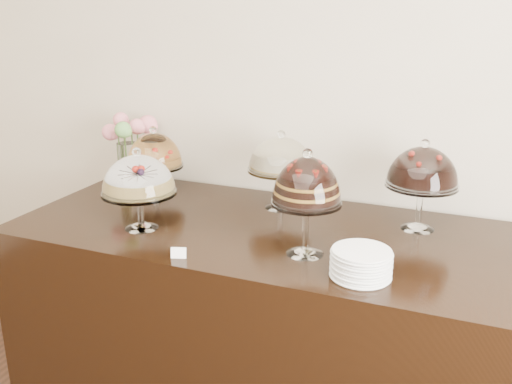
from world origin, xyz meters
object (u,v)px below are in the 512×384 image
at_px(display_counter, 260,316).
at_px(cake_stand_choco_layer, 307,185).
at_px(cake_stand_dark_choco, 423,170).
at_px(cake_stand_fruit_tart, 154,153).
at_px(plate_stack, 361,264).
at_px(cake_stand_cheesecake, 281,157).
at_px(flower_vase, 129,142).
at_px(cake_stand_sugar_sponge, 138,178).

height_order(display_counter, cake_stand_choco_layer, cake_stand_choco_layer).
height_order(cake_stand_dark_choco, cake_stand_fruit_tart, cake_stand_dark_choco).
bearing_deg(plate_stack, cake_stand_cheesecake, 131.43).
height_order(display_counter, cake_stand_fruit_tart, cake_stand_fruit_tart).
xyz_separation_m(display_counter, cake_stand_fruit_tart, (-0.69, 0.25, 0.67)).
bearing_deg(flower_vase, cake_stand_cheesecake, -4.41).
relative_size(cake_stand_cheesecake, cake_stand_fruit_tart, 1.08).
bearing_deg(cake_stand_cheesecake, cake_stand_sugar_sponge, -134.43).
distance_m(cake_stand_cheesecake, flower_vase, 0.91).
relative_size(display_counter, cake_stand_fruit_tart, 6.14).
xyz_separation_m(display_counter, cake_stand_cheesecake, (-0.01, 0.28, 0.70)).
bearing_deg(cake_stand_sugar_sponge, plate_stack, -6.21).
height_order(cake_stand_sugar_sponge, cake_stand_choco_layer, cake_stand_choco_layer).
xyz_separation_m(cake_stand_cheesecake, flower_vase, (-0.91, 0.07, -0.02)).
bearing_deg(cake_stand_dark_choco, display_counter, -159.20).
bearing_deg(cake_stand_cheesecake, display_counter, -88.68).
xyz_separation_m(cake_stand_sugar_sponge, plate_stack, (1.01, -0.11, -0.18)).
distance_m(cake_stand_choco_layer, cake_stand_dark_choco, 0.59).
height_order(cake_stand_sugar_sponge, plate_stack, cake_stand_sugar_sponge).
relative_size(display_counter, cake_stand_sugar_sponge, 5.98).
relative_size(cake_stand_sugar_sponge, cake_stand_cheesecake, 0.95).
bearing_deg(cake_stand_cheesecake, cake_stand_choco_layer, -59.80).
relative_size(display_counter, plate_stack, 10.07).
distance_m(display_counter, flower_vase, 1.19).
bearing_deg(cake_stand_cheesecake, cake_stand_fruit_tart, -177.21).
bearing_deg(plate_stack, cake_stand_dark_choco, 77.02).
bearing_deg(cake_stand_sugar_sponge, display_counter, 23.37).
bearing_deg(cake_stand_dark_choco, cake_stand_fruit_tart, -179.91).
bearing_deg(flower_vase, cake_stand_sugar_sponge, -52.62).
bearing_deg(display_counter, cake_stand_choco_layer, -36.25).
bearing_deg(cake_stand_cheesecake, plate_stack, -48.57).
bearing_deg(cake_stand_choco_layer, plate_stack, -25.67).
xyz_separation_m(cake_stand_fruit_tart, plate_stack, (1.21, -0.57, -0.16)).
height_order(cake_stand_sugar_sponge, cake_stand_dark_choco, cake_stand_dark_choco).
bearing_deg(plate_stack, cake_stand_sugar_sponge, 173.79).
distance_m(display_counter, cake_stand_fruit_tart, 0.99).
bearing_deg(flower_vase, cake_stand_fruit_tart, -24.85).
relative_size(cake_stand_dark_choco, plate_stack, 1.86).
relative_size(cake_stand_choco_layer, flower_vase, 1.12).
distance_m(cake_stand_sugar_sponge, cake_stand_fruit_tart, 0.50).
distance_m(cake_stand_sugar_sponge, cake_stand_cheesecake, 0.69).
bearing_deg(cake_stand_dark_choco, cake_stand_sugar_sponge, -158.09).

